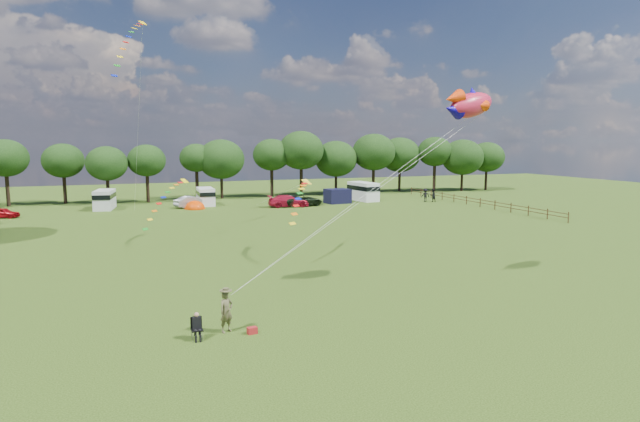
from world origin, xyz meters
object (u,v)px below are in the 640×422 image
object	(u,v)px
car_c	(289,201)
fish_kite	(468,105)
tent_orange	(195,209)
camp_chair	(197,323)
campervan_d	(363,191)
car_b	(192,202)
car_d	(302,200)
car_a	(3,213)
campervan_c	(206,196)
campervan_b	(105,199)
walker_a	(433,195)
kite_flyer	(226,312)
tent_greyblue	(290,205)
walker_b	(425,195)

from	to	relation	value
car_c	fish_kite	xyz separation A→B (m)	(-1.45, -40.72, 10.02)
tent_orange	camp_chair	bearing A→B (deg)	-97.19
campervan_d	camp_chair	distance (m)	56.68
car_b	car_d	world-z (taller)	car_d
tent_orange	car_a	bearing A→B (deg)	-177.89
campervan_c	campervan_b	bearing A→B (deg)	90.67
campervan_d	camp_chair	xyz separation A→B (m)	(-30.36, -47.86, -0.70)
fish_kite	walker_a	world-z (taller)	fish_kite
campervan_c	kite_flyer	world-z (taller)	campervan_c
car_b	campervan_d	distance (m)	24.65
car_b	campervan_b	bearing A→B (deg)	60.91
kite_flyer	walker_a	bearing A→B (deg)	20.52
campervan_d	tent_greyblue	size ratio (longest dim) A/B	1.41
tent_orange	tent_greyblue	world-z (taller)	tent_greyblue
car_d	tent_orange	distance (m)	14.11
car_c	camp_chair	size ratio (longest dim) A/B	4.21
campervan_c	fish_kite	distance (m)	48.32
tent_greyblue	campervan_b	bearing A→B (deg)	168.87
kite_flyer	camp_chair	distance (m)	1.49
car_a	car_d	xyz separation A→B (m)	(35.52, -1.08, 0.18)
tent_orange	kite_flyer	distance (m)	46.33
campervan_c	campervan_d	bearing A→B (deg)	-94.68
car_b	walker_b	bearing A→B (deg)	-116.94
kite_flyer	car_d	bearing A→B (deg)	39.52
car_c	camp_chair	bearing A→B (deg)	165.97
campervan_c	camp_chair	distance (m)	50.78
tent_orange	camp_chair	world-z (taller)	camp_chair
car_d	fish_kite	xyz separation A→B (m)	(-3.47, -41.10, 10.04)
car_c	car_d	distance (m)	2.06
campervan_d	tent_greyblue	distance (m)	12.27
campervan_b	campervan_d	world-z (taller)	campervan_d
walker_b	kite_flyer	bearing A→B (deg)	58.36
campervan_d	walker_a	distance (m)	10.05
car_a	camp_chair	world-z (taller)	camp_chair
car_a	walker_a	world-z (taller)	walker_a
campervan_c	walker_b	world-z (taller)	campervan_c
tent_greyblue	fish_kite	xyz separation A→B (m)	(-2.00, -42.10, 10.79)
car_c	fish_kite	distance (m)	41.96
tent_orange	campervan_b	bearing A→B (deg)	161.12
camp_chair	walker_b	world-z (taller)	walker_b
kite_flyer	camp_chair	bearing A→B (deg)	170.17
kite_flyer	walker_b	xyz separation A→B (m)	(36.71, 42.89, -0.01)
walker_a	car_d	bearing A→B (deg)	-9.35
car_d	campervan_b	xyz separation A→B (m)	(-24.85, 5.60, 0.56)
car_a	car_d	size ratio (longest dim) A/B	0.63
car_d	fish_kite	size ratio (longest dim) A/B	1.35
car_b	tent_greyblue	xyz separation A→B (m)	(12.65, -2.56, -0.74)
walker_b	fish_kite	bearing A→B (deg)	70.24
tent_orange	fish_kite	xyz separation A→B (m)	(10.49, -42.97, 10.79)
car_c	campervan_d	size ratio (longest dim) A/B	0.91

